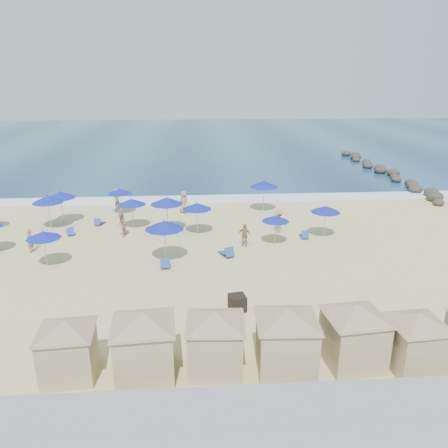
# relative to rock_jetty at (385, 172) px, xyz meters

# --- Properties ---
(ground) EXTENTS (160.00, 160.00, 0.00)m
(ground) POSITION_rel_rock_jetty_xyz_m (-24.01, -24.90, -0.36)
(ground) COLOR #D1C084
(ground) RESTS_ON ground
(ocean) EXTENTS (160.00, 80.00, 0.06)m
(ocean) POSITION_rel_rock_jetty_xyz_m (-24.01, 30.10, -0.33)
(ocean) COLOR #0E2E50
(ocean) RESTS_ON ground
(surf_line) EXTENTS (160.00, 2.50, 0.08)m
(surf_line) POSITION_rel_rock_jetty_xyz_m (-24.01, -9.40, -0.32)
(surf_line) COLOR white
(surf_line) RESTS_ON ground
(seawall) EXTENTS (160.00, 6.10, 1.22)m
(seawall) POSITION_rel_rock_jetty_xyz_m (-24.01, -38.40, 0.29)
(seawall) COLOR gray
(seawall) RESTS_ON ground
(rock_jetty) EXTENTS (2.56, 26.66, 0.96)m
(rock_jetty) POSITION_rel_rock_jetty_xyz_m (0.00, 0.00, 0.00)
(rock_jetty) COLOR #282421
(rock_jetty) RESTS_ON ground
(trash_bin) EXTENTS (0.92, 0.92, 0.78)m
(trash_bin) POSITION_rel_rock_jetty_xyz_m (-20.25, -29.94, 0.03)
(trash_bin) COLOR black
(trash_bin) RESTS_ON ground
(cabana_0) EXTENTS (4.19, 4.19, 2.63)m
(cabana_0) POSITION_rel_rock_jetty_xyz_m (-27.12, -34.42, 1.15)
(cabana_0) COLOR tan
(cabana_0) RESTS_ON ground
(cabana_1) EXTENTS (4.70, 4.70, 2.96)m
(cabana_1) POSITION_rel_rock_jetty_xyz_m (-24.24, -34.54, 1.33)
(cabana_1) COLOR tan
(cabana_1) RESTS_ON ground
(cabana_2) EXTENTS (4.47, 4.47, 2.81)m
(cabana_2) POSITION_rel_rock_jetty_xyz_m (-21.54, -34.43, 1.24)
(cabana_2) COLOR tan
(cabana_2) RESTS_ON ground
(cabana_3) EXTENTS (4.72, 4.72, 2.96)m
(cabana_3) POSITION_rel_rock_jetty_xyz_m (-18.83, -34.63, 1.34)
(cabana_3) COLOR tan
(cabana_3) RESTS_ON ground
(cabana_4) EXTENTS (4.55, 4.55, 2.87)m
(cabana_4) POSITION_rel_rock_jetty_xyz_m (-16.09, -34.40, 1.28)
(cabana_4) COLOR tan
(cabana_4) RESTS_ON ground
(cabana_5) EXTENTS (4.21, 4.21, 2.65)m
(cabana_5) POSITION_rel_rock_jetty_xyz_m (-13.79, -34.83, 1.16)
(cabana_5) COLOR tan
(cabana_5) RESTS_ON ground
(umbrella_2) EXTENTS (2.32, 2.32, 2.64)m
(umbrella_2) POSITION_rel_rock_jetty_xyz_m (-33.10, -16.89, 1.92)
(umbrella_2) COLOR #A5A8AD
(umbrella_2) RESTS_ON ground
(umbrella_3) EXTENTS (2.05, 2.05, 2.33)m
(umbrella_3) POSITION_rel_rock_jetty_xyz_m (-31.21, -23.98, 1.66)
(umbrella_3) COLOR #A5A8AD
(umbrella_3) RESTS_ON ground
(umbrella_4) EXTENTS (1.98, 1.98, 2.25)m
(umbrella_4) POSITION_rel_rock_jetty_xyz_m (-28.41, -13.49, 1.59)
(umbrella_4) COLOR #A5A8AD
(umbrella_4) RESTS_ON ground
(umbrella_5) EXTENTS (2.11, 2.11, 2.40)m
(umbrella_5) POSITION_rel_rock_jetty_xyz_m (-26.92, -17.25, 1.72)
(umbrella_5) COLOR #A5A8AD
(umbrella_5) RESTS_ON ground
(umbrella_6) EXTENTS (2.41, 2.41, 2.74)m
(umbrella_6) POSITION_rel_rock_jetty_xyz_m (-24.10, -23.67, 2.02)
(umbrella_6) COLOR #A5A8AD
(umbrella_6) RESTS_ON ground
(umbrella_7) EXTENTS (2.40, 2.40, 2.73)m
(umbrella_7) POSITION_rel_rock_jetty_xyz_m (-24.27, -18.20, 2.01)
(umbrella_7) COLOR #A5A8AD
(umbrella_7) RESTS_ON ground
(umbrella_8) EXTENTS (2.14, 2.14, 2.44)m
(umbrella_8) POSITION_rel_rock_jetty_xyz_m (-22.09, -18.85, 1.75)
(umbrella_8) COLOR #A5A8AD
(umbrella_8) RESTS_ON ground
(umbrella_9) EXTENTS (2.41, 2.41, 2.74)m
(umbrella_9) POSITION_rel_rock_jetty_xyz_m (-16.43, -13.56, 2.02)
(umbrella_9) COLOR #A5A8AD
(umbrella_9) RESTS_ON ground
(umbrella_10) EXTENTS (1.88, 1.88, 2.14)m
(umbrella_10) POSITION_rel_rock_jetty_xyz_m (-16.82, -21.27, 1.50)
(umbrella_10) COLOR #A5A8AD
(umbrella_10) RESTS_ON ground
(umbrella_11) EXTENTS (2.11, 2.11, 2.40)m
(umbrella_11) POSITION_rel_rock_jetty_xyz_m (-13.08, -20.12, 1.72)
(umbrella_11) COLOR #A5A8AD
(umbrella_11) RESTS_ON ground
(umbrella_12) EXTENTS (2.29, 2.29, 2.61)m
(umbrella_12) POSITION_rel_rock_jetty_xyz_m (-32.55, -15.56, 1.90)
(umbrella_12) COLOR #A5A8AD
(umbrella_12) RESTS_ON ground
(beach_chair_1) EXTENTS (0.88, 1.28, 0.65)m
(beach_chair_1) POSITION_rel_rock_jetty_xyz_m (-31.29, -18.39, -0.14)
(beach_chair_1) COLOR navy
(beach_chair_1) RESTS_ON ground
(beach_chair_2) EXTENTS (0.79, 1.22, 0.62)m
(beach_chair_2) POSITION_rel_rock_jetty_xyz_m (-29.66, -16.30, -0.15)
(beach_chair_2) COLOR navy
(beach_chair_2) RESTS_ON ground
(beach_chair_3) EXTENTS (0.61, 1.27, 0.69)m
(beach_chair_3) POSITION_rel_rock_jetty_xyz_m (-24.09, -24.57, -0.12)
(beach_chair_3) COLOR navy
(beach_chair_3) RESTS_ON ground
(beach_chair_4) EXTENTS (1.06, 1.46, 0.74)m
(beach_chair_4) POSITION_rel_rock_jetty_xyz_m (-20.25, -23.14, -0.11)
(beach_chair_4) COLOR navy
(beach_chair_4) RESTS_ON ground
(beach_chair_5) EXTENTS (0.57, 1.18, 0.64)m
(beach_chair_5) POSITION_rel_rock_jetty_xyz_m (-14.52, -20.21, -0.14)
(beach_chair_5) COLOR navy
(beach_chair_5) RESTS_ON ground
(beachgoer_0) EXTENTS (0.44, 0.62, 1.60)m
(beachgoer_0) POSITION_rel_rock_jetty_xyz_m (-32.99, -21.59, 0.44)
(beachgoer_0) COLOR #A2735A
(beachgoer_0) RESTS_ON ground
(beachgoer_1) EXTENTS (0.80, 0.95, 1.73)m
(beachgoer_1) POSITION_rel_rock_jetty_xyz_m (-27.48, -18.96, 0.50)
(beachgoer_1) COLOR #A2735A
(beachgoer_1) RESTS_ON ground
(beachgoer_2) EXTENTS (1.00, 0.72, 1.58)m
(beachgoer_2) POSITION_rel_rock_jetty_xyz_m (-18.95, -21.45, 0.43)
(beachgoer_2) COLOR #A2735A
(beachgoer_2) RESTS_ON ground
(beachgoer_3) EXTENTS (1.29, 1.12, 1.74)m
(beachgoer_3) POSITION_rel_rock_jetty_xyz_m (-16.10, -18.93, 0.51)
(beachgoer_3) COLOR #A2735A
(beachgoer_3) RESTS_ON ground
(beachgoer_4) EXTENTS (1.10, 1.04, 1.89)m
(beachgoer_4) POSITION_rel_rock_jetty_xyz_m (-23.15, -13.54, 0.58)
(beachgoer_4) COLOR #A2735A
(beachgoer_4) RESTS_ON ground
(beachgoer_5) EXTENTS (0.69, 0.77, 1.78)m
(beachgoer_5) POSITION_rel_rock_jetty_xyz_m (-28.99, -11.90, 0.53)
(beachgoer_5) COLOR #A2735A
(beachgoer_5) RESTS_ON ground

